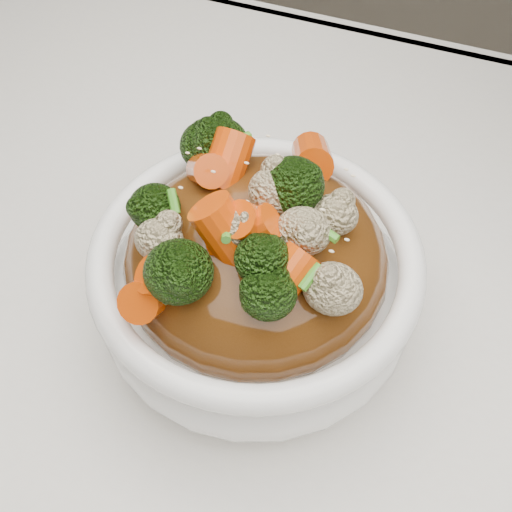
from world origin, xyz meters
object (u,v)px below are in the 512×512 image
at_px(broccoli, 256,194).
at_px(bowl, 256,285).
at_px(dining_table, 274,494).
at_px(carrots, 256,192).

bearing_deg(broccoli, bowl, 0.00).
relative_size(dining_table, broccoli, 7.18).
bearing_deg(dining_table, broccoli, 163.69).
xyz_separation_m(dining_table, bowl, (-0.03, 0.01, 0.42)).
xyz_separation_m(dining_table, broccoli, (-0.03, 0.01, 0.50)).
height_order(dining_table, carrots, carrots).
relative_size(bowl, broccoli, 1.26).
xyz_separation_m(bowl, carrots, (0.00, 0.00, 0.09)).
relative_size(carrots, broccoli, 1.00).
distance_m(dining_table, carrots, 0.51).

